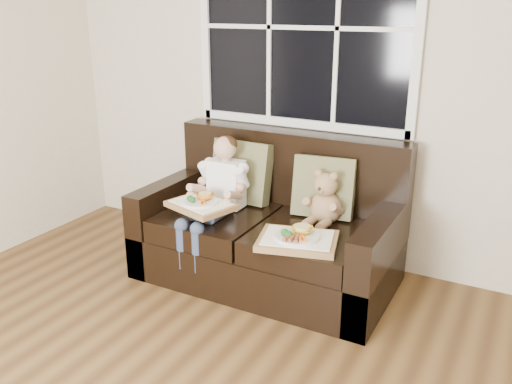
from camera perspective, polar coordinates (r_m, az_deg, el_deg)
The scene contains 9 objects.
room_walls at distance 1.64m, azimuth -22.21°, elevation 10.44°, with size 4.52×5.02×2.71m.
window_back at distance 3.84m, azimuth 4.98°, elevation 16.86°, with size 1.62×0.04×1.37m.
loveseat at distance 3.73m, azimuth 1.56°, elevation -4.40°, with size 1.70×0.92×0.96m.
pillow_left at distance 3.87m, azimuth -1.54°, elevation 2.16°, with size 0.44×0.20×0.45m.
pillow_right at distance 3.62m, azimuth 7.15°, elevation 0.53°, with size 0.43×0.24×0.42m.
child at distance 3.68m, azimuth -3.92°, elevation 0.50°, with size 0.35×0.58×0.79m.
teddy_bear at distance 3.53m, azimuth 7.28°, elevation -0.98°, with size 0.22×0.28×0.37m.
tray_left at distance 3.54m, azimuth -5.78°, elevation -1.22°, with size 0.48×0.41×0.09m.
tray_right at distance 3.24m, azimuth 4.41°, elevation -4.96°, with size 0.54×0.46×0.11m.
Camera 1 is at (1.25, -1.05, 1.81)m, focal length 38.00 mm.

